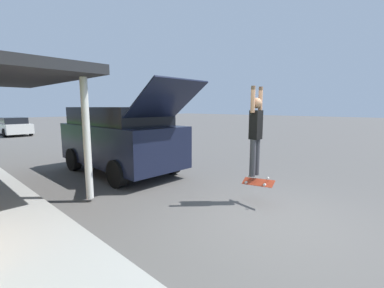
% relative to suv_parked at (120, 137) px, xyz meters
% --- Properties ---
extents(ground_plane, '(120.00, 120.00, 0.00)m').
position_rel_suv_parked_xyz_m(ground_plane, '(-0.02, -5.29, -1.16)').
color(ground_plane, '#54514F').
extents(suv_parked, '(2.21, 5.24, 2.83)m').
position_rel_suv_parked_xyz_m(suv_parked, '(0.00, 0.00, 0.00)').
color(suv_parked, black).
rests_on(suv_parked, ground_plane).
extents(car_down_street, '(1.86, 4.14, 1.37)m').
position_rel_suv_parked_xyz_m(car_down_street, '(0.48, 16.11, -0.49)').
color(car_down_street, silver).
rests_on(car_down_street, ground_plane).
extents(skateboarder, '(0.41, 0.23, 1.94)m').
position_rel_suv_parked_xyz_m(skateboarder, '(0.51, -4.65, 0.48)').
color(skateboarder, '#38383D').
rests_on(skateboarder, ground_plane).
extents(skateboard, '(0.26, 0.76, 0.27)m').
position_rel_suv_parked_xyz_m(skateboard, '(0.48, -4.76, -0.64)').
color(skateboard, '#B73D23').
rests_on(skateboard, ground_plane).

